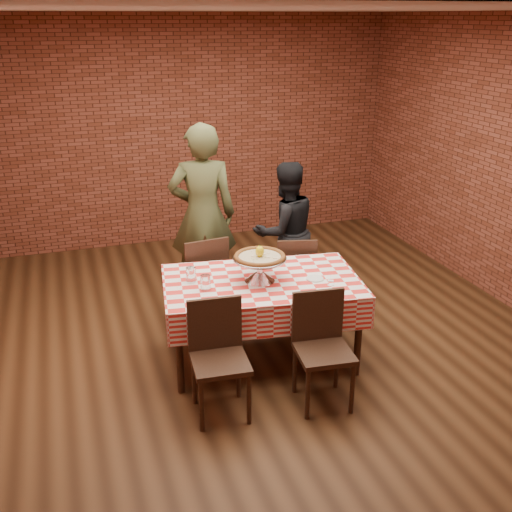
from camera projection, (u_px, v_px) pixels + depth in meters
The scene contains 19 objects.
ground at pixel (258, 341), 5.69m from camera, with size 6.00×6.00×0.00m, color black.
back_wall at pixel (185, 132), 7.80m from camera, with size 5.50×5.50×0.00m, color maroon.
table at pixel (262, 320), 5.29m from camera, with size 1.65×0.99×0.75m, color #342014.
tablecloth at pixel (262, 295), 5.20m from camera, with size 1.68×1.02×0.28m, color red, non-canonical shape.
pizza_stand at pixel (260, 269), 5.10m from camera, with size 0.46×0.46×0.21m, color silver, non-canonical shape.
pizza at pixel (260, 257), 5.06m from camera, with size 0.43×0.43×0.03m, color #C6B68D.
lemon at pixel (260, 251), 5.04m from camera, with size 0.07×0.07×0.09m, color yellow.
water_glass_left at pixel (205, 283), 4.94m from camera, with size 0.08×0.08×0.13m, color white.
water_glass_right at pixel (191, 275), 5.09m from camera, with size 0.08×0.08×0.13m, color white.
side_plate at pixel (315, 279), 5.16m from camera, with size 0.15×0.15×0.01m, color white.
sweetener_packet_a at pixel (331, 285), 5.04m from camera, with size 0.05×0.04×0.01m, color white.
sweetener_packet_b at pixel (331, 281), 5.13m from camera, with size 0.05×0.04×0.01m, color white.
condiment_caddy at pixel (258, 259), 5.42m from camera, with size 0.09×0.07×0.13m, color silver.
chair_near_left at pixel (220, 363), 4.50m from camera, with size 0.42×0.42×0.90m, color #342014, non-canonical shape.
chair_near_right at pixel (324, 353), 4.63m from camera, with size 0.41×0.41×0.89m, color #342014, non-canonical shape.
chair_far_left at pixel (201, 278), 5.94m from camera, with size 0.44×0.44×0.92m, color #342014, non-canonical shape.
chair_far_right at pixel (294, 275), 6.06m from camera, with size 0.39×0.39×0.87m, color #342014, non-canonical shape.
diner_olive at pixel (203, 215), 6.21m from camera, with size 0.69×0.45×1.89m, color #434627.
diner_black at pixel (285, 231), 6.35m from camera, with size 0.72×0.56×1.49m, color black.
Camera 1 is at (-1.58, -4.73, 2.86)m, focal length 42.38 mm.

